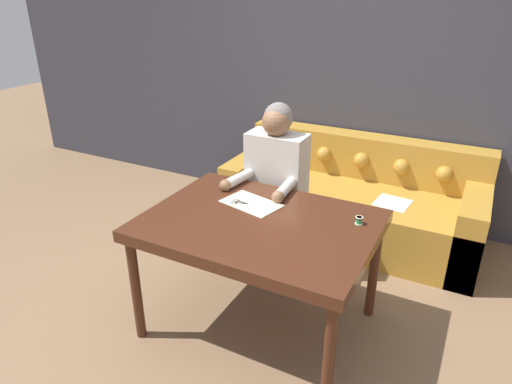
{
  "coord_description": "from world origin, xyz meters",
  "views": [
    {
      "loc": [
        1.16,
        -2.12,
        2.0
      ],
      "look_at": [
        -0.0,
        0.12,
        0.86
      ],
      "focal_mm": 32.0,
      "sensor_mm": 36.0,
      "label": 1
    }
  ],
  "objects": [
    {
      "name": "pattern_paper_main",
      "position": [
        -0.05,
        0.14,
        0.76
      ],
      "size": [
        0.4,
        0.3,
        0.0
      ],
      "color": "beige",
      "rests_on": "dining_table"
    },
    {
      "name": "dining_table",
      "position": [
        0.09,
        -0.03,
        0.69
      ],
      "size": [
        1.33,
        0.99,
        0.76
      ],
      "color": "#472314",
      "rests_on": "ground_plane"
    },
    {
      "name": "thread_spool",
      "position": [
        0.62,
        0.19,
        0.78
      ],
      "size": [
        0.04,
        0.04,
        0.05
      ],
      "color": "#338C4C",
      "rests_on": "dining_table"
    },
    {
      "name": "couch",
      "position": [
        0.26,
        1.41,
        0.29
      ],
      "size": [
        2.09,
        0.91,
        0.82
      ],
      "color": "#B7842D",
      "rests_on": "ground_plane"
    },
    {
      "name": "scissors",
      "position": [
        -0.09,
        0.12,
        0.76
      ],
      "size": [
        0.24,
        0.08,
        0.01
      ],
      "color": "silver",
      "rests_on": "dining_table"
    },
    {
      "name": "ground_plane",
      "position": [
        0.0,
        0.0,
        0.0
      ],
      "size": [
        16.0,
        16.0,
        0.0
      ],
      "primitive_type": "plane",
      "color": "#846647"
    },
    {
      "name": "wall_back",
      "position": [
        0.0,
        1.86,
        1.3
      ],
      "size": [
        8.0,
        0.06,
        2.6
      ],
      "color": "#383842",
      "rests_on": "ground_plane"
    },
    {
      "name": "person",
      "position": [
        -0.1,
        0.61,
        0.65
      ],
      "size": [
        0.47,
        0.56,
        1.29
      ],
      "color": "#33281E",
      "rests_on": "ground_plane"
    }
  ]
}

